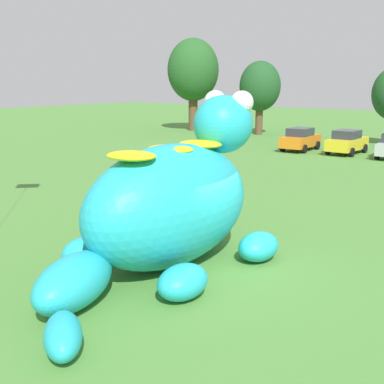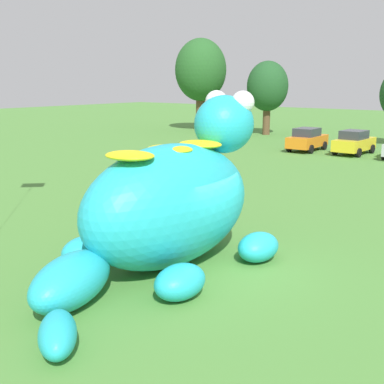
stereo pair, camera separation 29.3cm
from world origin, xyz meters
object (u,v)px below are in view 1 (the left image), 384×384
object	(u,v)px
giant_inflatable_creature	(171,203)
car_orange	(300,139)
car_yellow	(347,142)
spectator_near_inflatable	(176,158)

from	to	relation	value
giant_inflatable_creature	car_orange	bearing A→B (deg)	106.31
giant_inflatable_creature	car_orange	distance (m)	25.17
giant_inflatable_creature	car_orange	world-z (taller)	giant_inflatable_creature
car_orange	car_yellow	world-z (taller)	same
giant_inflatable_creature	car_yellow	bearing A→B (deg)	98.42
spectator_near_inflatable	car_yellow	bearing A→B (deg)	68.90
car_yellow	car_orange	bearing A→B (deg)	-173.28
giant_inflatable_creature	spectator_near_inflatable	xyz separation A→B (m)	(-8.78, 11.19, -0.93)
giant_inflatable_creature	spectator_near_inflatable	size ratio (longest dim) A/B	5.51
car_yellow	spectator_near_inflatable	xyz separation A→B (m)	(-5.15, -13.35, -0.01)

